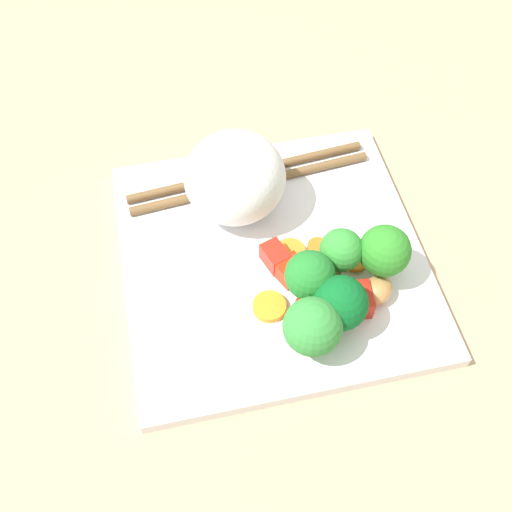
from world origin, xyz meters
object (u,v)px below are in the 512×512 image
at_px(broccoli_floret_0, 341,251).
at_px(square_plate, 273,258).
at_px(rice_mound, 235,178).
at_px(carrot_slice_2, 355,260).
at_px(chopstick_pair, 249,177).

bearing_deg(broccoli_floret_0, square_plate, -29.45).
distance_m(rice_mound, carrot_slice_2, 0.13).
xyz_separation_m(broccoli_floret_0, carrot_slice_2, (-0.02, -0.01, -0.03)).
distance_m(carrot_slice_2, chopstick_pair, 0.14).
xyz_separation_m(square_plate, chopstick_pair, (0.01, -0.09, 0.01)).
height_order(square_plate, broccoli_floret_0, broccoli_floret_0).
relative_size(rice_mound, broccoli_floret_0, 1.63).
height_order(square_plate, chopstick_pair, chopstick_pair).
relative_size(rice_mound, carrot_slice_2, 3.85).
bearing_deg(broccoli_floret_0, carrot_slice_2, -152.32).
distance_m(square_plate, carrot_slice_2, 0.08).
bearing_deg(chopstick_pair, broccoli_floret_0, 108.22).
height_order(broccoli_floret_0, chopstick_pair, broccoli_floret_0).
bearing_deg(rice_mound, broccoli_floret_0, 130.41).
relative_size(broccoli_floret_0, carrot_slice_2, 2.36).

